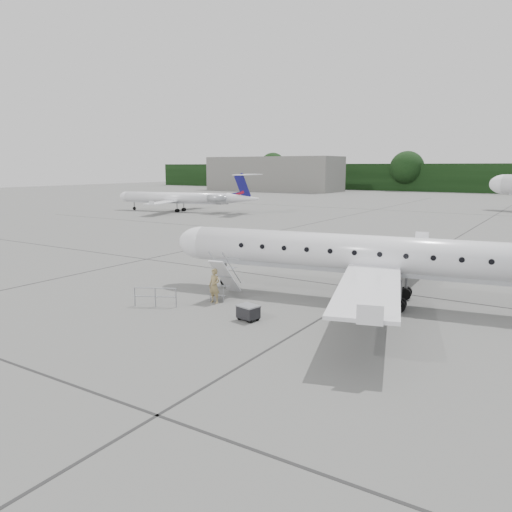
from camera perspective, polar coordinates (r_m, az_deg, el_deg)
The scene contains 8 objects.
ground at distance 22.45m, azimuth 14.06°, elevation -8.84°, with size 320.00×320.00×0.00m, color slate.
terminal_building at distance 151.06m, azimuth 2.05°, elevation 9.37°, with size 40.00×14.00×10.00m, color slate.
main_regional_jet at distance 27.03m, azimuth 14.67°, elevation 2.18°, with size 28.03×20.18×7.19m, color white, non-canonical shape.
airstair at distance 27.81m, azimuth -3.52°, elevation -2.45°, with size 0.85×2.35×2.25m, color white, non-canonical shape.
passenger at distance 26.70m, azimuth -4.77°, elevation -3.42°, with size 0.68×0.45×1.87m, color olive.
safety_railing at distance 26.52m, azimuth -11.43°, elevation -4.65°, with size 2.20×0.08×1.00m, color #95979D, non-canonical shape.
baggage_cart at distance 23.79m, azimuth -0.89°, elevation -6.43°, with size 0.92×0.75×0.80m, color black, non-canonical shape.
bg_regional_left at distance 81.88m, azimuth -9.20°, elevation 7.19°, with size 23.46×16.89×6.15m, color white, non-canonical shape.
Camera 1 is at (6.49, -20.25, 7.21)m, focal length 35.00 mm.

